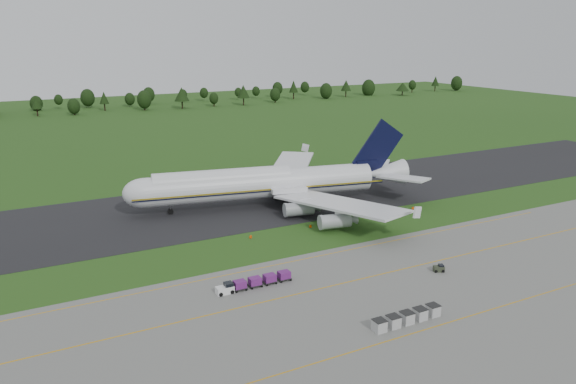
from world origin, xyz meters
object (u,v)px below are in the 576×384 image
aircraft (267,183)px  utility_cart (439,269)px  baggage_train (253,282)px  edge_markers (338,222)px  uld_row (407,318)px

aircraft → utility_cart: bearing=-79.5°
baggage_train → edge_markers: size_ratio=0.31×
aircraft → baggage_train: size_ratio=5.42×
aircraft → uld_row: bearing=-97.0°
baggage_train → uld_row: size_ratio=1.15×
utility_cart → uld_row: 20.26m
aircraft → baggage_train: aircraft is taller
aircraft → uld_row: aircraft is taller
aircraft → edge_markers: (8.04, -18.94, -5.34)m
baggage_train → aircraft: bearing=61.5°
baggage_train → edge_markers: baggage_train is taller
aircraft → baggage_train: 45.74m
utility_cart → uld_row: (-16.56, -11.67, 0.37)m
uld_row → aircraft: bearing=83.0°
aircraft → edge_markers: 21.26m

